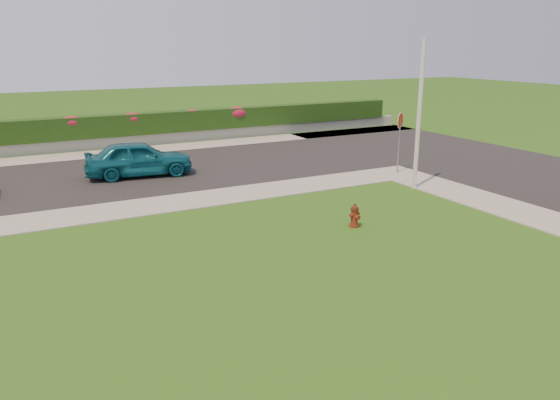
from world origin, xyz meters
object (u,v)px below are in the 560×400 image
fire_hydrant (355,216)px  sedan_teal (139,158)px  utility_pole (419,116)px  stop_sign (400,128)px

fire_hydrant → sedan_teal: bearing=102.5°
fire_hydrant → utility_pole: utility_pole is taller
fire_hydrant → utility_pole: bearing=18.6°
utility_pole → stop_sign: 2.67m
utility_pole → sedan_teal: bearing=142.3°
fire_hydrant → utility_pole: (4.58, 2.61, 2.36)m
sedan_teal → utility_pole: bearing=-120.6°
sedan_teal → utility_pole: 11.07m
fire_hydrant → sedan_teal: (-4.05, 9.28, 0.42)m
utility_pole → stop_sign: size_ratio=2.12×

